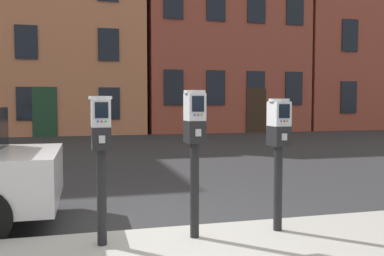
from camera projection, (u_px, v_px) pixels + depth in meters
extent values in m
plane|color=#28282B|center=(169.00, 246.00, 4.52)|extent=(160.00, 160.00, 0.00)
cylinder|color=black|center=(102.00, 197.00, 4.09)|extent=(0.09, 0.09, 0.91)
cube|color=black|center=(101.00, 138.00, 4.06)|extent=(0.17, 0.24, 0.21)
cube|color=#A5A8AD|center=(102.00, 139.00, 3.94)|extent=(0.06, 0.01, 0.07)
cube|color=#B7BABF|center=(101.00, 113.00, 4.05)|extent=(0.17, 0.23, 0.26)
cube|color=black|center=(102.00, 110.00, 3.93)|extent=(0.12, 0.01, 0.14)
cylinder|color=blue|center=(98.00, 122.00, 3.93)|extent=(0.02, 0.01, 0.02)
cylinder|color=red|center=(102.00, 121.00, 3.94)|extent=(0.02, 0.01, 0.02)
cylinder|color=green|center=(106.00, 121.00, 3.94)|extent=(0.02, 0.01, 0.02)
cylinder|color=#B7BABF|center=(100.00, 98.00, 4.04)|extent=(0.22, 0.22, 0.03)
cylinder|color=black|center=(195.00, 190.00, 4.33)|extent=(0.09, 0.09, 0.95)
cube|color=black|center=(195.00, 132.00, 4.29)|extent=(0.17, 0.24, 0.22)
cube|color=#A5A8AD|center=(198.00, 133.00, 4.17)|extent=(0.06, 0.01, 0.07)
cube|color=#B7BABF|center=(195.00, 107.00, 4.27)|extent=(0.17, 0.23, 0.27)
cube|color=black|center=(198.00, 104.00, 4.16)|extent=(0.12, 0.01, 0.15)
cylinder|color=blue|center=(195.00, 115.00, 4.15)|extent=(0.02, 0.01, 0.02)
cylinder|color=red|center=(198.00, 115.00, 4.16)|extent=(0.02, 0.01, 0.02)
cylinder|color=green|center=(202.00, 115.00, 4.17)|extent=(0.02, 0.01, 0.02)
cylinder|color=#B7BABF|center=(195.00, 92.00, 4.27)|extent=(0.22, 0.22, 0.03)
cylinder|color=black|center=(278.00, 188.00, 4.56)|extent=(0.09, 0.09, 0.89)
cube|color=black|center=(279.00, 136.00, 4.53)|extent=(0.17, 0.24, 0.21)
cube|color=#A5A8AD|center=(284.00, 137.00, 4.40)|extent=(0.06, 0.01, 0.07)
cube|color=#B7BABF|center=(279.00, 114.00, 4.51)|extent=(0.17, 0.23, 0.25)
cube|color=black|center=(284.00, 111.00, 4.40)|extent=(0.12, 0.01, 0.14)
cylinder|color=blue|center=(281.00, 121.00, 4.39)|extent=(0.02, 0.01, 0.02)
cylinder|color=red|center=(284.00, 121.00, 4.40)|extent=(0.02, 0.01, 0.02)
cylinder|color=green|center=(287.00, 121.00, 4.41)|extent=(0.02, 0.01, 0.02)
cylinder|color=#B7BABF|center=(279.00, 100.00, 4.50)|extent=(0.22, 0.22, 0.03)
cylinder|color=black|center=(9.00, 187.00, 5.99)|extent=(0.64, 0.23, 0.64)
cube|color=#B7704C|center=(69.00, 27.00, 20.96)|extent=(6.69, 5.57, 10.14)
cube|color=black|center=(28.00, 104.00, 18.05)|extent=(0.90, 0.06, 1.39)
cube|color=black|center=(109.00, 103.00, 18.90)|extent=(0.90, 0.06, 1.39)
cube|color=black|center=(26.00, 42.00, 17.89)|extent=(0.90, 0.06, 1.39)
cube|color=black|center=(109.00, 45.00, 18.74)|extent=(0.90, 0.06, 1.39)
cube|color=#193823|center=(45.00, 112.00, 18.24)|extent=(1.00, 0.07, 2.10)
cube|color=brown|center=(216.00, 21.00, 23.16)|extent=(7.97, 6.22, 11.55)
cube|color=black|center=(174.00, 87.00, 19.59)|extent=(0.90, 0.06, 1.60)
cube|color=black|center=(216.00, 88.00, 20.10)|extent=(0.90, 0.06, 1.60)
cube|color=black|center=(256.00, 88.00, 20.61)|extent=(0.90, 0.06, 1.60)
cube|color=black|center=(294.00, 88.00, 21.12)|extent=(0.90, 0.06, 1.60)
cube|color=black|center=(173.00, 1.00, 19.35)|extent=(0.90, 0.06, 1.60)
cube|color=black|center=(216.00, 3.00, 19.86)|extent=(0.90, 0.06, 1.60)
cube|color=black|center=(257.00, 6.00, 20.37)|extent=(0.90, 0.06, 1.60)
cube|color=black|center=(295.00, 8.00, 20.88)|extent=(0.90, 0.06, 1.60)
cube|color=black|center=(256.00, 111.00, 20.68)|extent=(1.00, 0.07, 2.10)
cube|color=brown|center=(349.00, 20.00, 24.92)|extent=(7.65, 5.72, 12.34)
cube|color=black|center=(349.00, 97.00, 21.93)|extent=(0.90, 0.06, 1.60)
cube|color=black|center=(350.00, 35.00, 21.73)|extent=(0.90, 0.06, 1.60)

